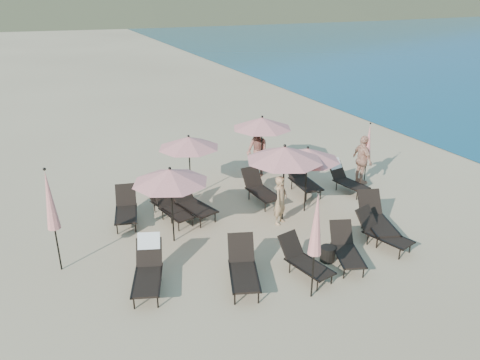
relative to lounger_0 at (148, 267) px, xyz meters
name	(u,v)px	position (x,y,z in m)	size (l,w,h in m)	color
ground	(321,258)	(4.53, -0.71, -0.52)	(800.00, 800.00, 0.00)	#D6BA8C
lounger_0	(148,267)	(0.00, 0.00, 0.00)	(1.16, 1.87, 1.10)	black
lounger_1	(243,267)	(2.14, -0.88, -0.05)	(1.20, 1.88, 1.01)	black
lounger_2	(304,260)	(3.70, -1.15, -0.10)	(0.92, 1.67, 0.91)	black
lounger_3	(346,248)	(5.01, -1.13, -0.10)	(1.11, 1.71, 0.92)	black
lounger_4	(381,231)	(6.45, -0.83, -0.08)	(1.06, 1.75, 0.95)	black
lounger_5	(376,217)	(6.80, -0.17, -0.03)	(1.23, 1.98, 1.06)	black
lounger_6	(126,208)	(0.21, 3.61, -0.07)	(1.00, 1.79, 0.97)	black
lounger_7	(173,208)	(1.55, 3.08, -0.11)	(0.94, 1.64, 0.89)	black
lounger_8	(191,202)	(2.18, 3.13, -0.04)	(1.17, 1.93, 1.04)	black
lounger_9	(260,188)	(4.66, 3.22, -0.06)	(0.77, 1.77, 1.00)	black
lounger_10	(302,179)	(6.40, 3.33, -0.05)	(0.79, 1.82, 1.02)	black
lounger_11	(345,178)	(7.83, 2.78, -0.04)	(0.86, 1.70, 1.01)	black
lounger_12	(165,201)	(1.47, 3.68, -0.09)	(1.03, 1.70, 0.92)	black
umbrella_open_0	(170,176)	(1.19, 1.82, 1.50)	(2.13, 2.13, 2.29)	black
umbrella_open_1	(285,154)	(4.66, 1.65, 1.69)	(2.33, 2.33, 2.51)	black
umbrella_open_2	(308,154)	(5.64, 1.92, 1.44)	(2.07, 2.07, 2.23)	black
umbrella_open_3	(189,142)	(2.63, 4.54, 1.46)	(2.08, 2.08, 2.24)	black
umbrella_open_4	(262,123)	(5.71, 5.20, 1.60)	(2.23, 2.23, 2.40)	black
umbrella_closed_0	(316,225)	(3.39, -2.04, 1.40)	(0.32, 0.32, 2.77)	black
umbrella_closed_1	(368,141)	(8.92, 3.03, 1.09)	(0.27, 0.27, 2.32)	black
umbrella_closed_2	(50,201)	(-1.91, 1.62, 1.45)	(0.33, 0.33, 2.84)	black
side_table_0	(242,260)	(2.40, -0.27, -0.28)	(0.40, 0.40, 0.48)	black
side_table_1	(328,254)	(4.62, -0.89, -0.32)	(0.40, 0.40, 0.41)	black
beachgoer_a	(281,200)	(4.51, 1.53, 0.25)	(0.56, 0.37, 1.55)	tan
beachgoer_b	(257,152)	(5.60, 5.38, 0.44)	(0.94, 0.73, 1.93)	#A56455
beachgoer_c	(362,160)	(8.77, 3.07, 0.39)	(1.07, 0.45, 1.83)	tan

